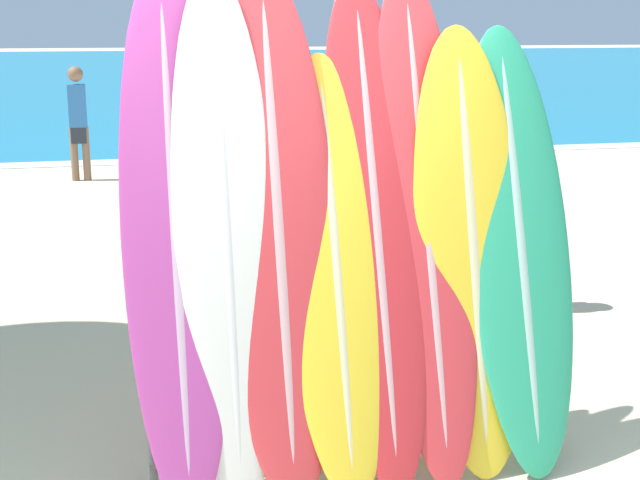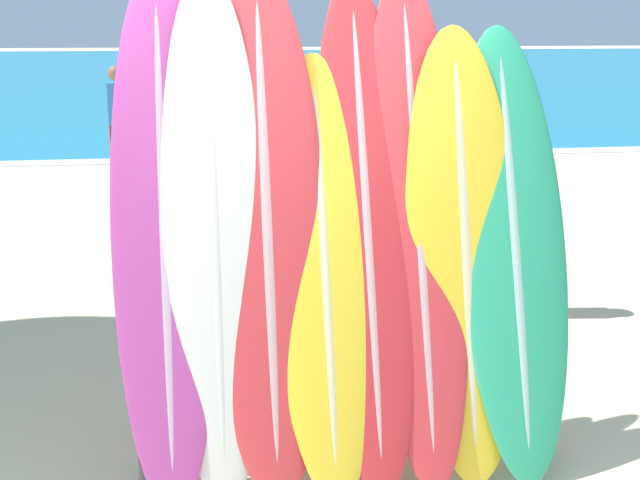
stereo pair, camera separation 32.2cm
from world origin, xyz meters
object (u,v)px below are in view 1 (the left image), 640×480
surfboard_slot_6 (472,250)px  person_near_water (411,180)px  surfboard_slot_5 (426,221)px  surfboard_slot_7 (518,247)px  surfboard_rack (356,370)px  surfboard_slot_4 (375,227)px  person_mid_beach (303,128)px  surfboard_slot_0 (175,234)px  surfboard_slot_2 (277,228)px  person_far_right (498,199)px  person_far_left (78,119)px  surfboard_slot_3 (335,272)px  surfboard_slot_1 (226,234)px

surfboard_slot_6 → person_near_water: size_ratio=1.38×
surfboard_slot_5 → surfboard_slot_7: bearing=-7.7°
surfboard_rack → surfboard_slot_4: 0.72m
surfboard_slot_6 → person_mid_beach: bearing=84.6°
surfboard_slot_4 → surfboard_slot_0: bearing=179.8°
surfboard_slot_0 → person_mid_beach: surfboard_slot_0 is taller
surfboard_slot_0 → surfboard_slot_2: size_ratio=0.99×
person_far_right → person_far_left: bearing=-165.1°
person_far_right → person_mid_beach: bearing=173.1°
surfboard_slot_0 → surfboard_slot_5: surfboard_slot_5 is taller
surfboard_slot_2 → surfboard_slot_4: (0.49, 0.01, -0.02)m
surfboard_slot_7 → person_near_water: bearing=80.8°
surfboard_slot_3 → surfboard_slot_2: bearing=166.2°
person_mid_beach → surfboard_slot_0: bearing=-168.1°
surfboard_slot_3 → person_near_water: surfboard_slot_3 is taller
surfboard_slot_5 → person_far_left: 9.15m
person_near_water → person_mid_beach: (-0.06, 4.29, -0.02)m
surfboard_rack → person_mid_beach: (1.31, 7.57, 0.32)m
surfboard_slot_3 → person_far_right: bearing=50.4°
surfboard_slot_0 → person_mid_beach: (2.17, 7.49, -0.40)m
surfboard_slot_7 → surfboard_slot_3: bearing=-178.7°
person_far_left → surfboard_slot_4: bearing=106.1°
surfboard_slot_4 → person_far_right: (1.60, 2.12, -0.33)m
surfboard_slot_5 → surfboard_slot_2: bearing=-178.5°
surfboard_rack → surfboard_slot_3: bearing=-176.7°
surfboard_rack → person_far_right: bearing=52.1°
person_near_water → person_mid_beach: 4.29m
surfboard_rack → surfboard_slot_7: surfboard_slot_7 is taller
surfboard_slot_7 → person_near_water: 3.32m
surfboard_rack → surfboard_slot_5: 0.81m
surfboard_slot_4 → surfboard_slot_7: (0.73, -0.06, -0.12)m
surfboard_slot_0 → person_far_right: bearing=39.5°
surfboard_slot_5 → surfboard_slot_0: bearing=-179.8°
surfboard_rack → surfboard_slot_3: (-0.11, -0.01, 0.51)m
surfboard_slot_2 → surfboard_slot_4: size_ratio=1.02×
surfboard_slot_1 → surfboard_slot_5: surfboard_slot_5 is taller
surfboard_slot_1 → person_far_left: (-1.00, 8.96, -0.35)m
surfboard_slot_0 → surfboard_slot_5: (1.23, 0.00, 0.00)m
surfboard_slot_1 → person_far_right: size_ratio=1.51×
surfboard_slot_2 → person_far_left: surfboard_slot_2 is taller
surfboard_slot_4 → person_far_left: surfboard_slot_4 is taller
person_far_left → surfboard_slot_0: bearing=100.0°
surfboard_rack → person_near_water: 3.57m
surfboard_slot_0 → person_far_left: surfboard_slot_0 is taller
surfboard_slot_3 → surfboard_slot_0: bearing=173.8°
surfboard_slot_3 → person_near_water: size_ratio=1.30×
person_far_right → surfboard_slot_7: bearing=-32.8°
surfboard_slot_1 → surfboard_slot_5: (0.99, 0.03, 0.01)m
person_mid_beach → surfboard_slot_4: bearing=-161.0°
surfboard_slot_0 → surfboard_slot_6: bearing=-2.3°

